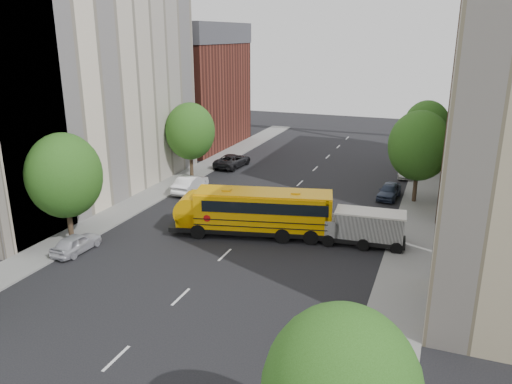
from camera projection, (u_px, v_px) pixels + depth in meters
The scene contains 19 objects.
ground at pixel (237, 244), 35.28m from camera, with size 120.00×120.00×0.00m, color black.
sidewalk_left at pixel (138, 203), 43.64m from camera, with size 3.00×80.00×0.12m, color slate.
sidewalk_right at pixel (411, 240), 35.77m from camera, with size 3.00×80.00×0.12m, color slate.
lane_markings at pixel (281, 201), 44.17m from camera, with size 0.15×64.00×0.01m, color silver.
building_left_cream at pixel (74, 84), 43.74m from camera, with size 10.00×26.00×20.00m, color beige.
building_left_redbrick at pixel (193, 96), 64.36m from camera, with size 10.00×15.00×13.00m, color maroon.
building_right_far at pixel (511, 95), 44.17m from camera, with size 10.00×22.00×18.00m, color tan.
street_tree_1 at pixel (64, 176), 33.98m from camera, with size 5.12×5.12×7.90m.
street_tree_2 at pixel (190, 131), 50.02m from camera, with size 4.99×4.99×7.71m.
street_tree_4 at pixel (419, 146), 42.42m from camera, with size 5.25×5.25×8.10m.
street_tree_5 at pixel (426, 127), 53.20m from camera, with size 4.86×4.86×7.51m.
school_bus at pixel (252, 210), 36.30m from camera, with size 12.52×5.50×3.45m.
safari_truck at pixel (363, 227), 34.69m from camera, with size 6.08×2.64×2.53m.
parked_car_0 at pixel (76, 243), 33.78m from camera, with size 1.54×3.84×1.31m, color silver.
parked_car_1 at pixel (190, 184), 46.57m from camera, with size 1.69×4.84×1.59m, color white.
parked_car_2 at pixel (233, 160), 55.36m from camera, with size 2.45×5.31×1.47m, color black.
parked_car_3 at pixel (339, 351), 22.12m from camera, with size 2.16×5.30×1.54m, color maroon.
parked_car_4 at pixel (389, 191), 44.85m from camera, with size 1.63×4.05×1.38m, color #2D384F.
parked_car_5 at pixel (406, 171), 51.52m from camera, with size 1.41×4.04×1.33m, color #A3A39E.
Camera 1 is at (12.96, -29.83, 14.20)m, focal length 35.00 mm.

